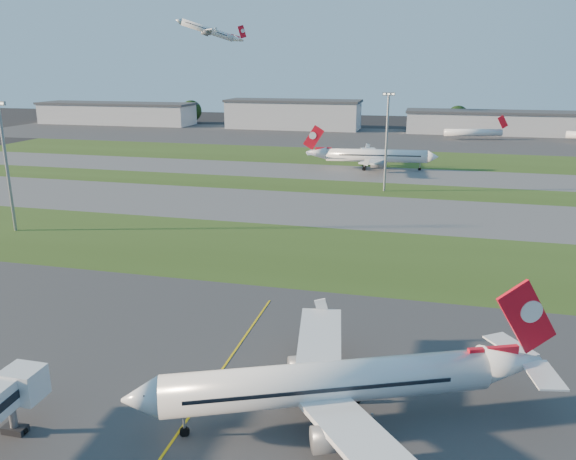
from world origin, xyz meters
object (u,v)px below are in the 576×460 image
(light_mast_west, at_px, (6,158))
(airliner_parked, at_px, (331,383))
(mini_jet_near, at_px, (473,132))
(airliner_taxiing, at_px, (375,156))
(light_mast_centre, at_px, (387,136))

(light_mast_west, bearing_deg, airliner_parked, -33.22)
(mini_jet_near, bearing_deg, airliner_taxiing, -125.54)
(light_mast_west, height_order, light_mast_centre, same)
(airliner_taxiing, xyz_separation_m, light_mast_centre, (5.65, -32.59, 10.43))
(mini_jet_near, bearing_deg, light_mast_west, -132.85)
(light_mast_west, relative_size, light_mast_centre, 1.00)
(airliner_parked, distance_m, light_mast_centre, 104.54)
(airliner_parked, distance_m, light_mast_west, 88.16)
(airliner_taxiing, distance_m, light_mast_west, 109.99)
(airliner_taxiing, bearing_deg, airliner_parked, 88.07)
(airliner_taxiing, relative_size, mini_jet_near, 1.42)
(mini_jet_near, relative_size, light_mast_centre, 1.09)
(airliner_parked, distance_m, airliner_taxiing, 136.82)
(mini_jet_near, height_order, light_mast_west, light_mast_west)
(airliner_parked, bearing_deg, light_mast_west, 123.82)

